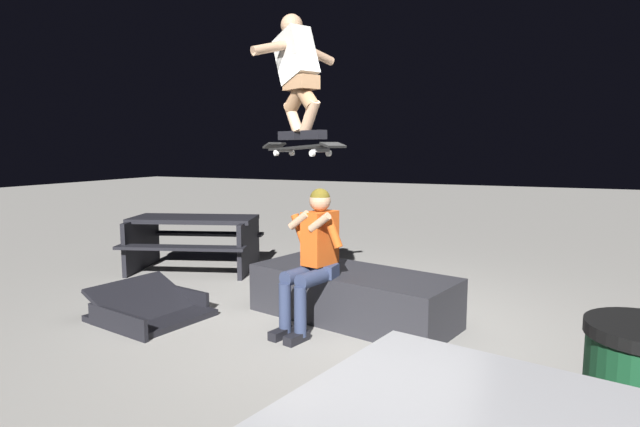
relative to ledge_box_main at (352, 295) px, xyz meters
name	(u,v)px	position (x,y,z in m)	size (l,w,h in m)	color
ground_plane	(348,324)	(-0.01, 0.15, -0.24)	(40.00, 40.00, 0.00)	gray
ledge_box_main	(352,295)	(0.00, 0.00, 0.00)	(2.04, 0.82, 0.49)	#28282D
person_sitting_on_ledge	(313,252)	(0.23, 0.42, 0.49)	(0.59, 0.79, 1.32)	#2D3856
skateboard	(301,148)	(0.34, 0.44, 1.45)	(0.99, 0.66, 0.13)	black
skater_airborne	(297,71)	(0.39, 0.42, 2.14)	(0.63, 0.82, 1.12)	black
kicker_ramp	(151,311)	(1.85, 0.79, -0.17)	(1.12, 1.10, 0.43)	black
picnic_table_back	(194,235)	(2.74, -1.08, 0.25)	(2.04, 1.81, 0.75)	black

